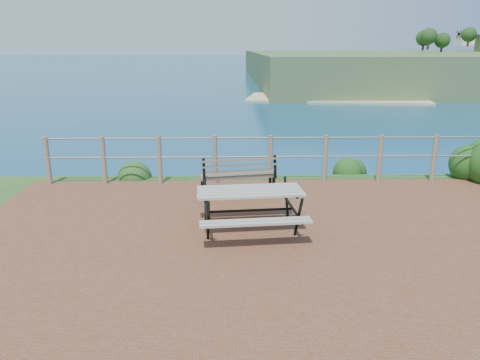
# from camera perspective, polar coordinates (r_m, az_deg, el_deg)

# --- Properties ---
(ground) EXTENTS (10.00, 7.00, 0.12)m
(ground) POSITION_cam_1_polar(r_m,az_deg,el_deg) (6.77, 6.07, -8.42)
(ground) COLOR brown
(ground) RESTS_ON ground
(ocean) EXTENTS (1200.00, 1200.00, 0.00)m
(ocean) POSITION_cam_1_polar(r_m,az_deg,el_deg) (206.13, -1.14, 15.27)
(ocean) COLOR #146979
(ocean) RESTS_ON ground
(safety_railing) EXTENTS (9.40, 0.10, 1.00)m
(safety_railing) POSITION_cam_1_polar(r_m,az_deg,el_deg) (9.75, 3.71, 2.86)
(safety_railing) COLOR #6B5B4C
(safety_railing) RESTS_ON ground
(picnic_table) EXTENTS (1.64, 1.37, 0.67)m
(picnic_table) POSITION_cam_1_polar(r_m,az_deg,el_deg) (7.16, 1.22, -3.21)
(picnic_table) COLOR gray
(picnic_table) RESTS_ON ground
(park_bench) EXTENTS (1.49, 0.61, 0.82)m
(park_bench) POSITION_cam_1_polar(r_m,az_deg,el_deg) (8.83, -0.26, 1.26)
(park_bench) COLOR brown
(park_bench) RESTS_ON ground
(shrub_lip_west) EXTENTS (0.78, 0.78, 0.52)m
(shrub_lip_west) POSITION_cam_1_polar(r_m,az_deg,el_deg) (10.58, -12.33, 0.36)
(shrub_lip_west) COLOR #2A501E
(shrub_lip_west) RESTS_ON ground
(shrub_lip_east) EXTENTS (0.69, 0.69, 0.40)m
(shrub_lip_east) POSITION_cam_1_polar(r_m,az_deg,el_deg) (11.10, 13.33, 1.04)
(shrub_lip_east) COLOR #194615
(shrub_lip_east) RESTS_ON ground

